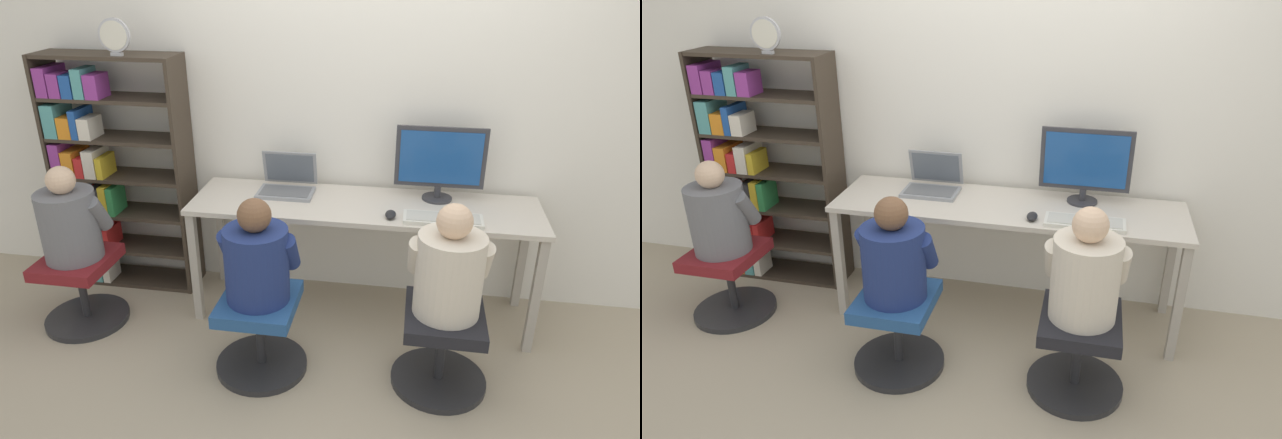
{
  "view_description": "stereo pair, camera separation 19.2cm",
  "coord_description": "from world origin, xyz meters",
  "views": [
    {
      "loc": [
        0.26,
        -2.85,
        2.09
      ],
      "look_at": [
        -0.24,
        0.12,
        0.71
      ],
      "focal_mm": 32.0,
      "sensor_mm": 36.0,
      "label": 1
    },
    {
      "loc": [
        0.45,
        -2.81,
        2.09
      ],
      "look_at": [
        -0.24,
        0.12,
        0.71
      ],
      "focal_mm": 32.0,
      "sensor_mm": 36.0,
      "label": 2
    }
  ],
  "objects": [
    {
      "name": "desk_clock",
      "position": [
        -1.49,
        0.35,
        1.68
      ],
      "size": [
        0.19,
        0.03,
        0.21
      ],
      "color": "#B2B2B7",
      "rests_on": "bookshelf"
    },
    {
      "name": "laptop",
      "position": [
        -0.5,
        0.4,
        0.81
      ],
      "size": [
        0.35,
        0.28,
        0.24
      ],
      "color": "gray",
      "rests_on": "desk"
    },
    {
      "name": "office_chair_right",
      "position": [
        -0.49,
        -0.36,
        0.25
      ],
      "size": [
        0.51,
        0.51,
        0.45
      ],
      "color": "#262628",
      "rests_on": "ground_plane"
    },
    {
      "name": "office_chair_left",
      "position": [
        0.49,
        -0.33,
        0.25
      ],
      "size": [
        0.51,
        0.51,
        0.45
      ],
      "color": "#262628",
      "rests_on": "ground_plane"
    },
    {
      "name": "person_at_monitor",
      "position": [
        0.49,
        -0.33,
        0.7
      ],
      "size": [
        0.41,
        0.34,
        0.59
      ],
      "color": "beige",
      "rests_on": "office_chair_left"
    },
    {
      "name": "computer_mouse_by_keyboard",
      "position": [
        0.17,
        0.11,
        0.78
      ],
      "size": [
        0.06,
        0.11,
        0.04
      ],
      "color": "black",
      "rests_on": "desk"
    },
    {
      "name": "desk",
      "position": [
        0.0,
        0.29,
        0.68
      ],
      "size": [
        2.08,
        0.57,
        0.76
      ],
      "color": "beige",
      "rests_on": "ground_plane"
    },
    {
      "name": "office_chair_side",
      "position": [
        -1.7,
        -0.11,
        0.25
      ],
      "size": [
        0.51,
        0.51,
        0.45
      ],
      "color": "#262628",
      "rests_on": "ground_plane"
    },
    {
      "name": "desktop_monitor",
      "position": [
        0.43,
        0.43,
        1.0
      ],
      "size": [
        0.53,
        0.18,
        0.45
      ],
      "color": "#333338",
      "rests_on": "desk"
    },
    {
      "name": "person_near_shelf",
      "position": [
        -1.7,
        -0.1,
        0.69
      ],
      "size": [
        0.41,
        0.33,
        0.58
      ],
      "color": "slate",
      "rests_on": "office_chair_side"
    },
    {
      "name": "keyboard",
      "position": [
        0.46,
        0.11,
        0.77
      ],
      "size": [
        0.44,
        0.17,
        0.03
      ],
      "color": "silver",
      "rests_on": "desk"
    },
    {
      "name": "wall_back",
      "position": [
        0.0,
        0.64,
        1.3
      ],
      "size": [
        10.0,
        0.05,
        2.6
      ],
      "color": "white",
      "rests_on": "ground_plane"
    },
    {
      "name": "bookshelf",
      "position": [
        -1.75,
        0.42,
        0.79
      ],
      "size": [
        0.91,
        0.29,
        1.57
      ],
      "color": "#382D23",
      "rests_on": "ground_plane"
    },
    {
      "name": "ground_plane",
      "position": [
        0.0,
        0.0,
        0.0
      ],
      "size": [
        14.0,
        14.0,
        0.0
      ],
      "primitive_type": "plane",
      "color": "tan"
    },
    {
      "name": "person_at_laptop",
      "position": [
        -0.49,
        -0.36,
        0.69
      ],
      "size": [
        0.41,
        0.34,
        0.57
      ],
      "color": "navy",
      "rests_on": "office_chair_right"
    }
  ]
}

